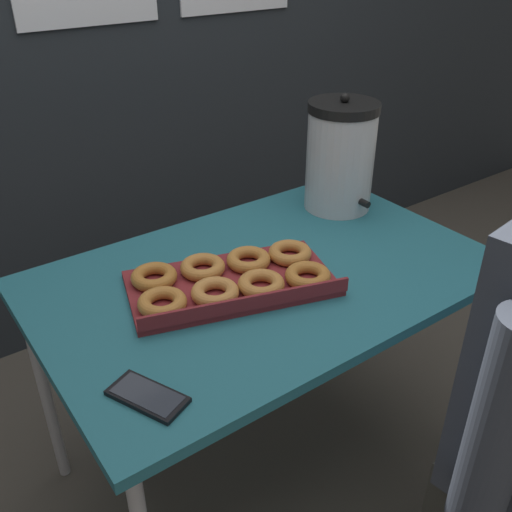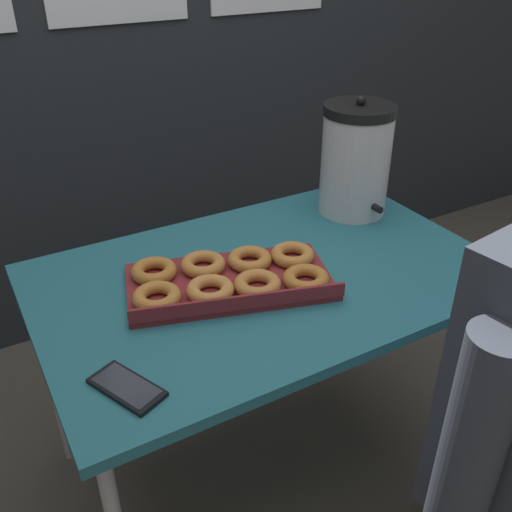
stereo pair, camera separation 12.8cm
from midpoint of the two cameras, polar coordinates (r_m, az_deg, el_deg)
name	(u,v)px [view 2 (the right image)]	position (r m, az deg, el deg)	size (l,w,h in m)	color
ground_plane	(265,460)	(1.94, 2.90, -19.80)	(12.00, 12.00, 0.00)	#4C473F
folding_table	(267,289)	(1.50, 3.55, -3.41)	(1.16, 0.75, 0.71)	#236675
donut_box	(230,278)	(1.40, 0.00, -2.30)	(0.56, 0.40, 0.05)	maroon
coffee_urn	(356,160)	(1.76, 12.03, 9.36)	(0.21, 0.24, 0.36)	silver
cell_phone	(127,387)	(1.14, -9.61, -12.93)	(0.13, 0.17, 0.01)	black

